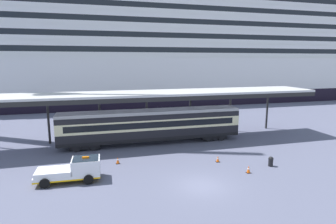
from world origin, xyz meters
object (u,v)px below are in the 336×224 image
object	(u,v)px
traffic_cone_mid	(218,159)
traffic_cone_far	(249,169)
service_truck	(75,169)
traffic_cone_near	(118,160)
cruise_ship	(165,45)
train_carriage	(152,125)
quay_bollard	(271,161)

from	to	relation	value
traffic_cone_mid	traffic_cone_far	bearing A→B (deg)	-65.89
service_truck	traffic_cone_near	world-z (taller)	service_truck
service_truck	traffic_cone_near	distance (m)	4.92
cruise_ship	train_carriage	world-z (taller)	cruise_ship
quay_bollard	cruise_ship	bearing A→B (deg)	87.24
traffic_cone_near	train_carriage	bearing A→B (deg)	51.86
service_truck	train_carriage	bearing A→B (deg)	46.62
quay_bollard	train_carriage	bearing A→B (deg)	132.15
traffic_cone_mid	traffic_cone_far	size ratio (longest dim) A/B	0.90
traffic_cone_mid	quay_bollard	size ratio (longest dim) A/B	0.65
traffic_cone_far	traffic_cone_mid	bearing A→B (deg)	114.11
traffic_cone_far	service_truck	bearing A→B (deg)	171.10
train_carriage	service_truck	world-z (taller)	train_carriage
cruise_ship	traffic_cone_far	world-z (taller)	cruise_ship
traffic_cone_near	quay_bollard	bearing A→B (deg)	-17.62
traffic_cone_near	traffic_cone_mid	bearing A→B (deg)	-12.25
traffic_cone_near	quay_bollard	distance (m)	14.71
service_truck	traffic_cone_mid	xyz separation A→B (m)	(13.45, 0.94, -0.68)
cruise_ship	traffic_cone_mid	xyz separation A→B (m)	(-6.79, -47.58, -13.60)
traffic_cone_mid	traffic_cone_far	distance (m)	3.59
traffic_cone_near	traffic_cone_mid	distance (m)	9.87
traffic_cone_mid	cruise_ship	bearing A→B (deg)	81.88
service_truck	traffic_cone_mid	bearing A→B (deg)	4.01
cruise_ship	quay_bollard	bearing A→B (deg)	-92.76
cruise_ship	traffic_cone_mid	size ratio (longest dim) A/B	208.47
quay_bollard	service_truck	bearing A→B (deg)	175.45
quay_bollard	traffic_cone_far	bearing A→B (deg)	-162.48
train_carriage	service_truck	xyz separation A→B (m)	(-8.45, -8.95, -1.32)
cruise_ship	traffic_cone_near	size ratio (longest dim) A/B	188.09
traffic_cone_near	traffic_cone_far	world-z (taller)	traffic_cone_far
cruise_ship	traffic_cone_far	distance (m)	52.91
traffic_cone_mid	traffic_cone_near	bearing A→B (deg)	167.75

